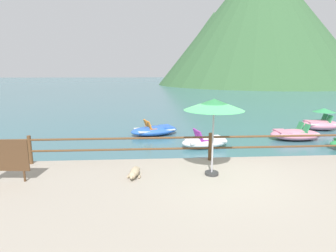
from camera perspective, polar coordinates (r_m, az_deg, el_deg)
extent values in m
plane|color=#3D6B75|center=(47.31, -1.22, 7.48)|extent=(200.00, 200.00, 0.00)
cube|color=#A39989|center=(6.22, 16.60, -19.90)|extent=(28.00, 8.00, 0.40)
cylinder|color=brown|center=(9.88, -27.21, -4.51)|extent=(0.12, 0.12, 0.95)
cylinder|color=brown|center=(9.27, 8.92, -4.34)|extent=(0.12, 0.12, 0.95)
cylinder|color=brown|center=(9.19, 8.98, -2.35)|extent=(23.80, 0.07, 0.07)
cylinder|color=brown|center=(9.28, 8.91, -4.62)|extent=(23.80, 0.07, 0.07)
cube|color=beige|center=(8.55, -30.93, -5.35)|extent=(1.10, 0.13, 0.80)
cube|color=#4C331E|center=(8.54, -30.98, -5.38)|extent=(1.18, 0.13, 0.88)
cylinder|color=#4C331E|center=(8.51, -28.14, -9.21)|extent=(0.06, 0.06, 0.35)
cylinder|color=#B2B2B7|center=(7.85, 9.47, -3.32)|extent=(0.05, 0.05, 2.00)
cone|color=#338E4C|center=(7.64, 9.74, 4.53)|extent=(1.70, 1.70, 0.32)
cylinder|color=#333333|center=(8.14, 9.24, -9.86)|extent=(0.40, 0.40, 0.08)
ellipsoid|color=tan|center=(8.00, -7.05, -9.58)|extent=(0.34, 0.67, 0.24)
sphere|color=tan|center=(7.64, -7.59, -10.33)|extent=(0.20, 0.20, 0.20)
ellipsoid|color=tan|center=(7.55, -7.75, -10.77)|extent=(0.09, 0.13, 0.08)
cylinder|color=tan|center=(8.41, -6.23, -9.08)|extent=(0.07, 0.22, 0.04)
ellipsoid|color=tan|center=(7.91, -8.41, -10.49)|extent=(0.10, 0.21, 0.07)
ellipsoid|color=tan|center=(7.86, -6.09, -10.60)|extent=(0.10, 0.21, 0.07)
ellipsoid|color=white|center=(12.33, 7.84, -3.39)|extent=(2.38, 1.59, 0.46)
cube|color=silver|center=(12.31, 7.85, -3.03)|extent=(1.86, 1.29, 0.06)
cube|color=purple|center=(12.02, 7.59, -3.03)|extent=(0.47, 0.47, 0.08)
cube|color=purple|center=(11.90, 6.82, -2.07)|extent=(0.29, 0.43, 0.43)
cube|color=purple|center=(12.44, 6.74, -2.51)|extent=(0.47, 0.47, 0.08)
cube|color=purple|center=(12.32, 5.99, -1.58)|extent=(0.29, 0.43, 0.43)
cube|color=white|center=(12.54, 10.38, -2.55)|extent=(0.64, 0.90, 0.12)
ellipsoid|color=pink|center=(15.00, 25.38, -1.65)|extent=(2.52, 1.41, 0.50)
cube|color=silver|center=(14.98, 25.41, -1.32)|extent=(1.97, 1.15, 0.06)
cube|color=#339956|center=(15.30, 25.56, -0.82)|extent=(0.40, 0.40, 0.08)
cube|color=#339956|center=(15.34, 26.22, 0.00)|extent=(0.21, 0.40, 0.43)
cube|color=#339956|center=(14.82, 26.58, -1.28)|extent=(0.40, 0.40, 0.08)
cube|color=#339956|center=(14.87, 27.26, -0.44)|extent=(0.21, 0.40, 0.43)
cube|color=pink|center=(14.65, 23.05, -1.15)|extent=(0.56, 0.98, 0.12)
ellipsoid|color=pink|center=(18.15, 29.61, 0.22)|extent=(2.23, 1.39, 0.59)
cube|color=silver|center=(18.13, 29.64, 0.54)|extent=(1.74, 1.14, 0.06)
cube|color=#339956|center=(18.42, 29.71, 0.91)|extent=(0.42, 0.42, 0.08)
cube|color=#339956|center=(18.48, 30.26, 1.57)|extent=(0.23, 0.41, 0.43)
cube|color=#339956|center=(17.99, 30.51, 0.60)|extent=(0.42, 0.42, 0.08)
cube|color=#339956|center=(18.05, 31.07, 1.28)|extent=(0.23, 0.41, 0.43)
cube|color=pink|center=(17.83, 28.01, 0.73)|extent=(0.52, 0.92, 0.12)
cone|color=#339956|center=(18.07, 30.18, 2.93)|extent=(1.28, 1.28, 0.22)
ellipsoid|color=blue|center=(14.55, -2.93, -0.97)|extent=(2.88, 2.13, 0.47)
cube|color=silver|center=(14.53, -2.93, -0.66)|extent=(2.26, 1.72, 0.06)
cube|color=orange|center=(14.20, -3.30, -0.66)|extent=(0.51, 0.51, 0.08)
cube|color=orange|center=(14.10, -4.00, 0.15)|extent=(0.33, 0.45, 0.43)
cube|color=orange|center=(14.71, -4.00, -0.24)|extent=(0.51, 0.51, 0.08)
cube|color=orange|center=(14.61, -4.68, 0.55)|extent=(0.33, 0.45, 0.43)
cube|color=blue|center=(14.77, -0.35, -0.20)|extent=(0.85, 1.09, 0.12)
cone|color=#386038|center=(74.74, 18.74, 20.40)|extent=(49.83, 49.83, 31.13)
cone|color=#386038|center=(76.79, 9.49, 15.89)|extent=(27.41, 27.41, 18.68)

